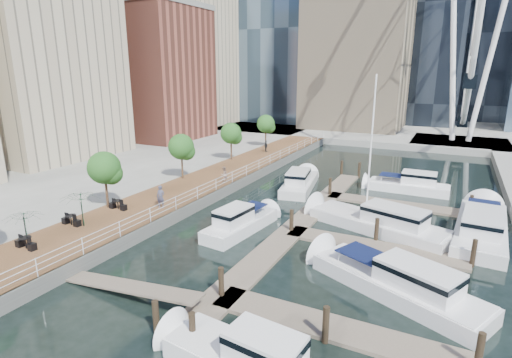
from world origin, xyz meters
The scene contains 17 objects.
ground centered at (0.00, 0.00, 0.00)m, with size 520.00×520.00×0.00m, color black.
boardwalk centered at (-9.00, 15.00, 0.50)m, with size 6.00×60.00×1.00m, color brown.
seawall centered at (-6.00, 15.00, 0.50)m, with size 0.25×60.00×1.00m, color #595954.
land_inland centered at (-36.00, 15.00, 0.50)m, with size 48.00×90.00×1.00m, color gray.
land_far centered at (0.00, 102.00, 0.50)m, with size 200.00×114.00×1.00m, color gray.
pier centered at (14.00, 52.00, 0.50)m, with size 14.00×12.00×1.00m, color gray.
railing centered at (-6.10, 15.00, 1.52)m, with size 0.10×60.00×1.05m, color white, non-canonical shape.
floating_docks centered at (7.97, 9.98, 0.49)m, with size 16.00×34.00×2.60m.
midrise_condos centered at (-33.57, 26.82, 13.42)m, with size 19.00×67.00×28.00m.
street_trees centered at (-11.40, 14.00, 4.29)m, with size 2.60×42.60×4.60m.
cafe_tables centered at (-10.40, -2.00, 1.37)m, with size 2.50×13.70×0.74m.
yacht_foreground centered at (11.23, 2.61, 0.00)m, with size 2.84×10.59×2.15m, color white, non-canonical shape.
pedestrian_near centered at (-7.47, 5.86, 1.92)m, with size 0.67×0.44×1.84m, color #434459.
pedestrian_mid centered at (-6.87, 14.70, 1.79)m, with size 0.77×0.60×1.58m, color gray.
pedestrian_far centered at (-9.72, 30.56, 1.78)m, with size 0.91×0.38×1.55m, color #2E353A.
moored_yachts centered at (8.30, 11.71, 0.00)m, with size 20.28×31.87×11.50m.
cafe_seating centered at (-10.08, -4.96, 2.24)m, with size 3.80×13.71×2.64m.
Camera 1 is at (13.08, -18.03, 11.75)m, focal length 28.00 mm.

